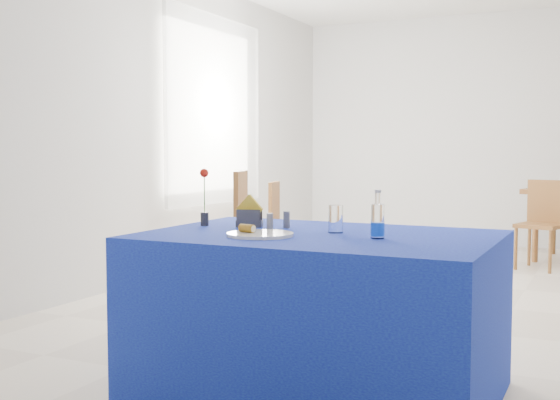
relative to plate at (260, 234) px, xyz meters
The scene contains 16 objects.
floor 2.57m from the plate, 84.24° to the left, with size 7.00×7.00×0.00m, color beige.
room_shell 2.64m from the plate, 84.24° to the left, with size 7.00×7.00×7.00m.
window_pane 4.00m from the plate, 124.49° to the left, with size 0.04×1.50×1.60m, color white.
curtain 3.97m from the plate, 123.64° to the left, with size 0.04×1.75×1.85m, color white.
plate is the anchor object (origin of this frame).
drinking_glass 0.38m from the plate, 46.29° to the left, with size 0.07×0.07×0.13m, color white.
salt_shaker 0.22m from the plate, 104.76° to the left, with size 0.03×0.03×0.09m, color slate.
pepper_shaker 0.35m from the plate, 95.00° to the left, with size 0.03×0.03×0.09m, color slate.
blue_table 0.48m from the plate, 44.06° to the left, with size 1.60×1.10×0.76m.
water_bottle 0.53m from the plate, 16.96° to the left, with size 0.06×0.06×0.21m.
napkin_holder 0.39m from the plate, 125.27° to the left, with size 0.15×0.08×0.17m.
rose_vase 0.55m from the plate, 149.79° to the left, with size 0.05×0.05×0.29m.
chair_bg_left 4.50m from the plate, 79.41° to the left, with size 0.47×0.47×0.86m.
chair_win_a 2.75m from the plate, 118.39° to the left, with size 0.55×0.55×0.98m.
chair_win_b 3.84m from the plate, 113.74° to the left, with size 0.45×0.45×0.84m.
banana_pieces 0.07m from the plate, 166.08° to the right, with size 0.08×0.05×0.04m.
Camera 1 is at (1.20, -5.24, 1.14)m, focal length 45.00 mm.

